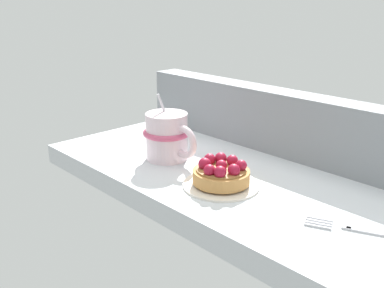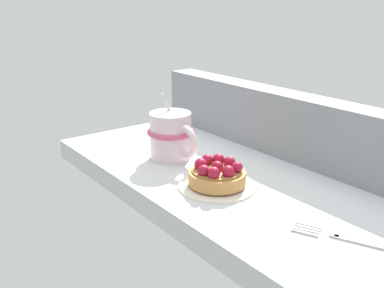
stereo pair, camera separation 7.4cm
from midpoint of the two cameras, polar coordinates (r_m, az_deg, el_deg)
The scene contains 6 objects.
ground_plane at distance 76.17cm, azimuth 8.59°, elevation -5.23°, with size 71.99×33.95×3.71cm, color silver.
window_rail_back at distance 83.76cm, azimuth 15.62°, elevation 2.19°, with size 70.55×5.76×11.88cm, color gray.
dessert_plate at distance 69.95cm, azimuth 6.31°, elevation -5.41°, with size 12.24×12.24×0.71cm.
raspberry_tart at distance 69.20cm, azimuth 6.34°, elevation -3.93°, with size 9.07×9.07×3.95cm.
coffee_mug at distance 80.36cm, azimuth -0.03°, elevation 1.08°, with size 12.07×8.74×12.05cm.
dessert_fork at distance 59.95cm, azimuth 23.85°, elevation -11.43°, with size 15.23×7.95×0.60cm.
Camera 2 is at (50.20, -47.94, 28.82)cm, focal length 41.04 mm.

